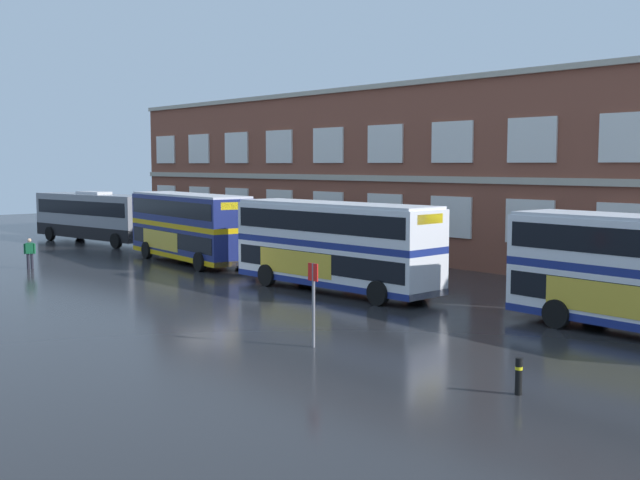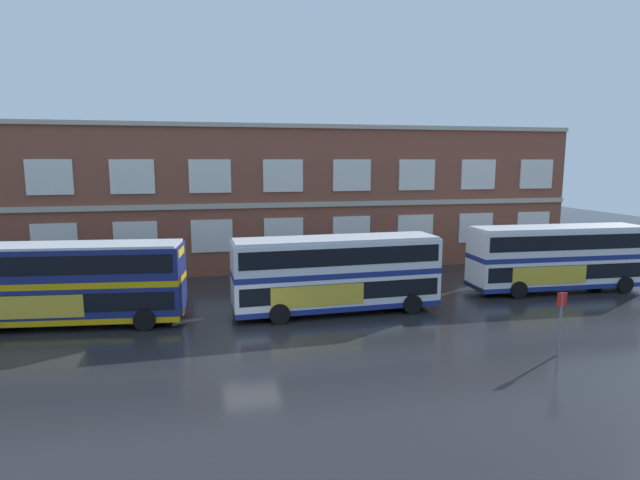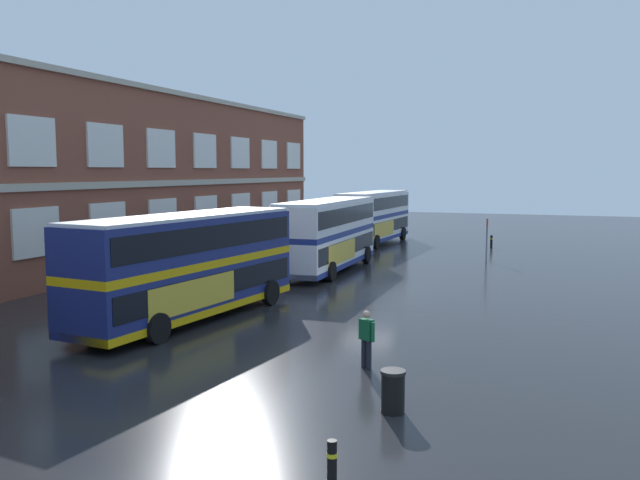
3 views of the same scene
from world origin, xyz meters
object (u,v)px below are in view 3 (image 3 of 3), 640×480
Objects in this scene: waiting_passenger at (367,337)px; station_litter_bin at (393,391)px; double_decker_far at (374,216)px; bus_stand_flag at (487,235)px; safety_bollard_east at (491,241)px; double_decker_middle at (328,234)px; safety_bollard_west at (332,465)px; double_decker_near at (189,264)px.

waiting_passenger is 1.65× the size of station_litter_bin.
double_decker_far is 11.78m from bus_stand_flag.
double_decker_far is 9.15m from safety_bollard_east.
waiting_passenger is at bearing 178.57° from bus_stand_flag.
double_decker_middle is 14.63m from double_decker_far.
safety_bollard_east is at bearing -88.16° from double_decker_far.
double_decker_far is at bearing 14.99° from safety_bollard_west.
double_decker_near is 6.60× the size of waiting_passenger.
double_decker_near is at bearing 41.80° from safety_bollard_west.
double_decker_near is 1.01× the size of double_decker_far.
double_decker_middle is 18.55m from waiting_passenger.
waiting_passenger is 3.54m from station_litter_bin.
safety_bollard_west is at bearing -138.20° from double_decker_near.
safety_bollard_east is at bearing -16.34° from double_decker_near.
safety_bollard_west is at bearing -177.95° from safety_bollard_east.
station_litter_bin is 1.08× the size of safety_bollard_east.
safety_bollard_west is at bearing 179.21° from station_litter_bin.
double_decker_far is 4.11× the size of bus_stand_flag.
bus_stand_flag reaches higher than waiting_passenger.
station_litter_bin is 4.12m from safety_bollard_west.
station_litter_bin is at bearing -124.56° from double_decker_near.
double_decker_middle is at bearing 23.54° from waiting_passenger.
double_decker_far is (27.96, 0.71, 0.00)m from double_decker_near.
bus_stand_flag is at bearing 1.66° from safety_bollard_west.
waiting_passenger is at bearing 26.91° from station_litter_bin.
double_decker_near is at bearing 176.79° from double_decker_middle.
station_litter_bin is (-20.11, -8.98, -1.63)m from double_decker_middle.
double_decker_near is at bearing 157.33° from bus_stand_flag.
bus_stand_flag is at bearing -46.62° from double_decker_middle.
double_decker_far is 11.68× the size of safety_bollard_east.
waiting_passenger is 7.43m from safety_bollard_west.
safety_bollard_east is (34.96, 1.45, -0.03)m from station_litter_bin.
safety_bollard_east is (39.08, 1.40, 0.00)m from safety_bollard_west.
safety_bollard_east is (14.85, -7.53, -1.66)m from double_decker_middle.
station_litter_bin is at bearing -0.79° from safety_bollard_west.
safety_bollard_east is (31.82, -0.14, -0.44)m from waiting_passenger.
waiting_passenger is 31.82m from safety_bollard_east.
double_decker_near is at bearing 66.32° from waiting_passenger.
double_decker_middle is at bearing -174.28° from double_decker_far.
station_litter_bin is (-6.71, -9.74, -1.63)m from double_decker_near.
double_decker_middle is at bearing 24.08° from station_litter_bin.
safety_bollard_west is (-31.79, -0.92, -1.14)m from bus_stand_flag.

